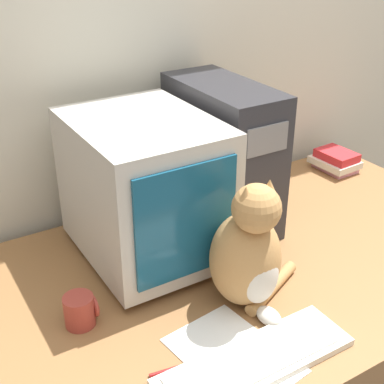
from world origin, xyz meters
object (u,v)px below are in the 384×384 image
(computer_tower, at_px, (222,155))
(keyboard, at_px, (255,361))
(book_stack, at_px, (336,161))
(cat, at_px, (249,254))
(crt_monitor, at_px, (145,189))
(pen, at_px, (178,367))
(mug, at_px, (80,310))

(computer_tower, distance_m, keyboard, 0.71)
(book_stack, bearing_deg, cat, -148.92)
(crt_monitor, relative_size, keyboard, 0.99)
(keyboard, bearing_deg, pen, 152.91)
(computer_tower, xyz_separation_m, pen, (-0.46, -0.51, -0.23))
(computer_tower, bearing_deg, pen, -132.07)
(crt_monitor, relative_size, pen, 3.53)
(crt_monitor, bearing_deg, book_stack, 8.91)
(pen, xyz_separation_m, mug, (-0.13, 0.26, 0.04))
(book_stack, bearing_deg, computer_tower, -172.59)
(crt_monitor, xyz_separation_m, pen, (-0.15, -0.45, -0.22))
(cat, distance_m, book_stack, 0.94)
(computer_tower, bearing_deg, mug, -156.63)
(crt_monitor, height_order, book_stack, crt_monitor)
(cat, bearing_deg, book_stack, 29.76)
(cat, distance_m, pen, 0.33)
(cat, height_order, mug, cat)
(book_stack, xyz_separation_m, mug, (-1.21, -0.34, 0.00))
(book_stack, relative_size, mug, 2.17)
(computer_tower, height_order, mug, computer_tower)
(cat, xyz_separation_m, mug, (-0.41, 0.15, -0.11))
(keyboard, relative_size, cat, 1.32)
(keyboard, height_order, book_stack, book_stack)
(cat, bearing_deg, computer_tower, 63.50)
(mug, bearing_deg, keyboard, -49.54)
(cat, relative_size, mug, 4.35)
(book_stack, bearing_deg, pen, -151.08)
(crt_monitor, bearing_deg, cat, -70.37)
(computer_tower, height_order, pen, computer_tower)
(mug, bearing_deg, book_stack, 15.59)
(crt_monitor, height_order, keyboard, crt_monitor)
(computer_tower, bearing_deg, keyboard, -117.17)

